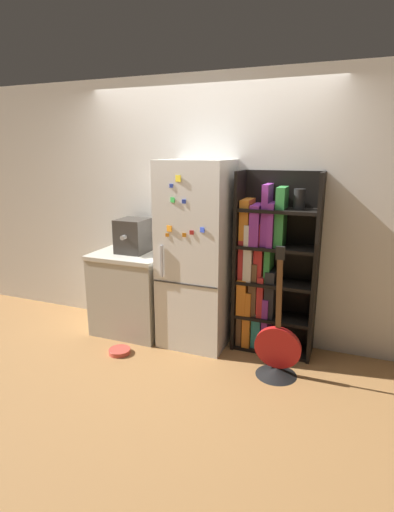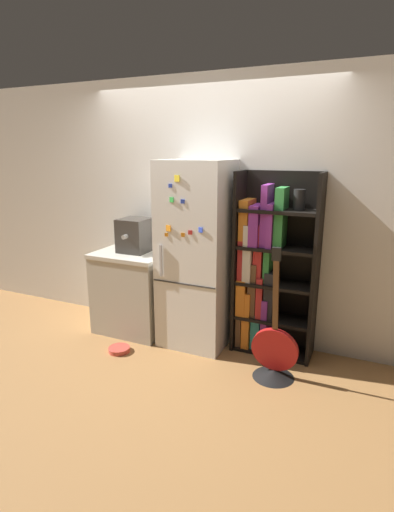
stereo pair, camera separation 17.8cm
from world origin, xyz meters
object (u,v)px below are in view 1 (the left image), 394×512
at_px(bookshelf, 266,269).
at_px(pet_bowl, 120,351).
at_px(espresso_machine, 133,236).
at_px(refrigerator, 196,255).
at_px(guitar, 277,357).

bearing_deg(bookshelf, pet_bowl, -152.30).
bearing_deg(espresso_machine, bookshelf, 4.65).
relative_size(refrigerator, guitar, 1.54).
height_order(refrigerator, espresso_machine, refrigerator).
distance_m(refrigerator, espresso_machine, 0.72).
height_order(refrigerator, pet_bowl, refrigerator).
relative_size(refrigerator, pet_bowl, 8.67).
relative_size(guitar, pet_bowl, 5.64).
height_order(espresso_machine, pet_bowl, espresso_machine).
bearing_deg(espresso_machine, refrigerator, -1.99).
bearing_deg(bookshelf, refrigerator, -168.35).
bearing_deg(guitar, pet_bowl, -173.41).
bearing_deg(refrigerator, pet_bowl, -138.47).
bearing_deg(bookshelf, espresso_machine, -175.35).
distance_m(refrigerator, guitar, 1.20).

